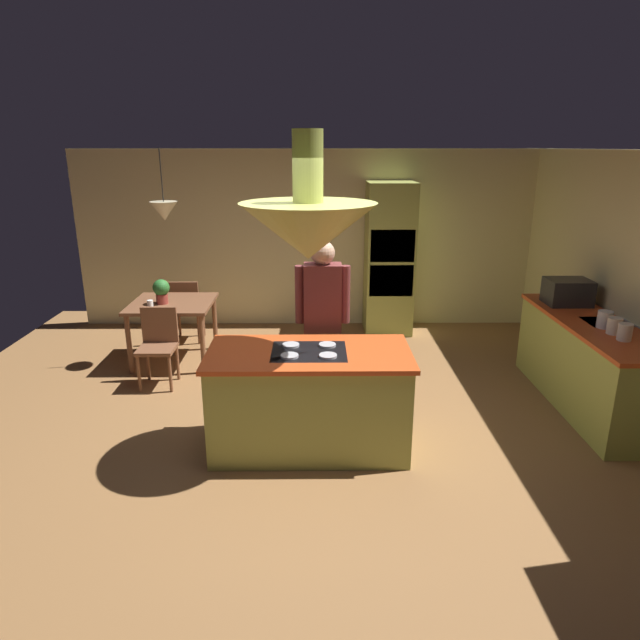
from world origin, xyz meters
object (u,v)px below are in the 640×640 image
Objects in this scene: kitchen_island at (309,399)px; canister_sugar at (614,326)px; person_at_island at (323,316)px; cup_on_table at (150,304)px; potted_plant_on_table at (161,290)px; oven_tower at (389,259)px; microwave_on_counter at (568,292)px; chair_facing_island at (158,341)px; canister_tea at (605,319)px; canister_flour at (625,332)px; dining_table at (173,310)px; chair_by_back_wall at (186,306)px.

canister_sugar is at bearing 8.74° from kitchen_island.
person_at_island reaches higher than cup_on_table.
oven_tower is at bearing 22.57° from potted_plant_on_table.
person_at_island is 3.78× the size of microwave_on_counter.
canister_sugar is at bearing -19.05° from potted_plant_on_table.
person_at_island is at bearing 174.24° from canister_sugar.
microwave_on_counter is (4.64, -0.59, 0.12)m from potted_plant_on_table.
chair_facing_island is (-1.83, 0.70, -0.50)m from person_at_island.
potted_plant_on_table is 4.85m from canister_tea.
canister_flour is 0.94× the size of canister_tea.
kitchen_island is 0.83× the size of oven_tower.
chair_facing_island is at bearing 167.95° from canister_sugar.
microwave_on_counter reaches higher than canister_flour.
person_at_island reaches higher than kitchen_island.
dining_table is 0.29m from potted_plant_on_table.
person_at_island reaches higher than chair_by_back_wall.
microwave_on_counter reaches higher than chair_by_back_wall.
potted_plant_on_table is (-1.80, 2.04, 0.47)m from kitchen_island.
canister_sugar is (2.84, 0.44, 0.53)m from kitchen_island.
person_at_island is (1.83, -1.39, 0.35)m from dining_table.
oven_tower is at bearing 123.52° from canister_tea.
microwave_on_counter reaches higher than kitchen_island.
oven_tower is at bearing 33.27° from chair_facing_island.
cup_on_table is 0.20× the size of microwave_on_counter.
canister_flour is at bearing 5.17° from kitchen_island.
cup_on_table is 0.57× the size of canister_flour.
dining_table is 1.13× the size of chair_facing_island.
microwave_on_counter is at bearing -8.12° from dining_table.
canister_tea reaches higher than dining_table.
kitchen_island is at bearing -100.02° from person_at_island.
kitchen_island is at bearing -48.58° from potted_plant_on_table.
dining_table is 5.90× the size of canister_tea.
oven_tower reaches higher than chair_facing_island.
dining_table is 0.71m from chair_facing_island.
canister_tea is at bearing -9.86° from chair_facing_island.
oven_tower is (1.10, 3.24, 0.60)m from kitchen_island.
dining_table is at bearing 171.88° from microwave_on_counter.
person_at_island is (-0.97, -2.53, -0.05)m from oven_tower.
chair_by_back_wall is 2.90× the size of potted_plant_on_table.
kitchen_island is 0.91m from person_at_island.
oven_tower is 2.44× the size of chair_facing_island.
chair_by_back_wall is at bearing 90.00° from dining_table.
kitchen_island reaches higher than chair_by_back_wall.
chair_facing_island is 0.58m from cup_on_table.
chair_by_back_wall reaches higher than dining_table.
canister_tea is (1.74, -2.63, -0.07)m from oven_tower.
dining_table is 10.91× the size of cup_on_table.
chair_facing_island is 1.00× the size of chair_by_back_wall.
person_at_island is at bearing 79.98° from kitchen_island.
chair_facing_island is 4.71m from canister_flour.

